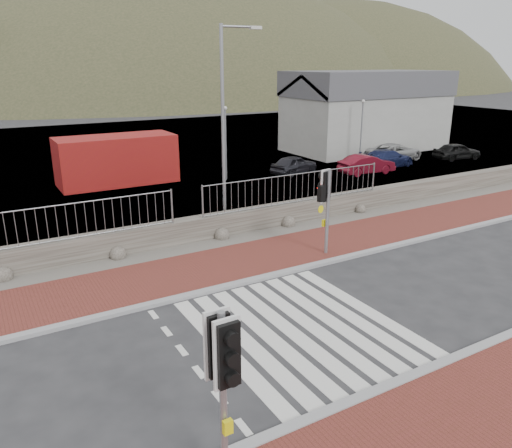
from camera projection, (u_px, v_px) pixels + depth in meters
ground at (299, 327)px, 12.71m from camera, size 220.00×220.00×0.00m
sidewalk_far at (221, 266)px, 16.40m from camera, size 40.00×3.00×0.08m
kerb_near at (383, 389)px, 10.23m from camera, size 40.00×0.25×0.12m
kerb_far at (243, 283)px, 15.16m from camera, size 40.00×0.25×0.12m
zebra_crossing at (299, 327)px, 12.71m from camera, size 4.62×5.60×0.01m
gravel_strip at (196, 248)px, 18.04m from camera, size 40.00×1.50×0.06m
stone_wall at (187, 231)px, 18.57m from camera, size 40.00×0.60×0.90m
railing at (187, 196)px, 18.02m from camera, size 18.07×0.07×1.22m
quay at (75, 156)px, 35.64m from camera, size 120.00×40.00×0.50m
water at (20, 114)px, 64.39m from camera, size 220.00×50.00×0.05m
harbor_building at (367, 110)px, 37.72m from camera, size 12.20×6.20×5.80m
hills_backdrop at (61, 224)px, 95.31m from camera, size 254.00×90.00×100.00m
traffic_signal_near at (222, 363)px, 7.39m from camera, size 0.44×0.27×3.04m
traffic_signal_far at (328, 194)px, 16.77m from camera, size 0.75×0.39×3.05m
streetlight at (226, 119)px, 19.01m from camera, size 1.65×0.36×7.76m
shipping_container at (117, 160)px, 27.36m from camera, size 6.28×2.63×2.61m
car_a at (294, 164)px, 30.00m from camera, size 3.46×2.10×1.10m
car_b at (367, 164)px, 29.91m from camera, size 3.59×1.50×1.15m
car_c at (387, 158)px, 31.69m from camera, size 4.24×2.26×1.17m
car_d at (394, 152)px, 33.85m from camera, size 4.47×2.40×1.19m
car_e at (457, 151)px, 34.28m from camera, size 3.55×1.88×1.15m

